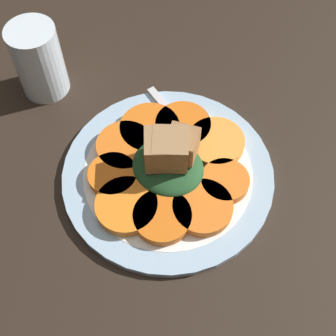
# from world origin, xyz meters

# --- Properties ---
(table_slab) EXTENTS (1.20, 1.20, 0.02)m
(table_slab) POSITION_xyz_m (0.00, 0.00, 0.01)
(table_slab) COLOR black
(table_slab) RESTS_ON ground
(plate) EXTENTS (0.28, 0.28, 0.01)m
(plate) POSITION_xyz_m (0.00, 0.00, 0.03)
(plate) COLOR #99B7D1
(plate) RESTS_ON table_slab
(carrot_slice_0) EXTENTS (0.06, 0.06, 0.01)m
(carrot_slice_0) POSITION_xyz_m (0.06, 0.05, 0.04)
(carrot_slice_0) COLOR orange
(carrot_slice_0) RESTS_ON plate
(carrot_slice_1) EXTENTS (0.08, 0.08, 0.01)m
(carrot_slice_1) POSITION_xyz_m (0.02, 0.07, 0.04)
(carrot_slice_1) COLOR orange
(carrot_slice_1) RESTS_ON plate
(carrot_slice_2) EXTENTS (0.07, 0.07, 0.01)m
(carrot_slice_2) POSITION_xyz_m (-0.03, 0.06, 0.04)
(carrot_slice_2) COLOR orange
(carrot_slice_2) RESTS_ON plate
(carrot_slice_3) EXTENTS (0.08, 0.08, 0.01)m
(carrot_slice_3) POSITION_xyz_m (-0.07, 0.02, 0.04)
(carrot_slice_3) COLOR orange
(carrot_slice_3) RESTS_ON plate
(carrot_slice_4) EXTENTS (0.06, 0.06, 0.01)m
(carrot_slice_4) POSITION_xyz_m (-0.07, -0.02, 0.04)
(carrot_slice_4) COLOR orange
(carrot_slice_4) RESTS_ON plate
(carrot_slice_5) EXTENTS (0.08, 0.08, 0.01)m
(carrot_slice_5) POSITION_xyz_m (-0.03, -0.07, 0.04)
(carrot_slice_5) COLOR orange
(carrot_slice_5) RESTS_ON plate
(carrot_slice_6) EXTENTS (0.08, 0.08, 0.01)m
(carrot_slice_6) POSITION_xyz_m (0.02, -0.07, 0.04)
(carrot_slice_6) COLOR orange
(carrot_slice_6) RESTS_ON plate
(carrot_slice_7) EXTENTS (0.08, 0.08, 0.01)m
(carrot_slice_7) POSITION_xyz_m (0.06, -0.04, 0.04)
(carrot_slice_7) COLOR orange
(carrot_slice_7) RESTS_ON plate
(carrot_slice_8) EXTENTS (0.08, 0.08, 0.01)m
(carrot_slice_8) POSITION_xyz_m (0.07, -0.00, 0.04)
(carrot_slice_8) COLOR orange
(carrot_slice_8) RESTS_ON plate
(center_pile) EXTENTS (0.10, 0.09, 0.07)m
(center_pile) POSITION_xyz_m (0.00, -0.00, 0.06)
(center_pile) COLOR #1E4723
(center_pile) RESTS_ON plate
(fork) EXTENTS (0.16, 0.09, 0.00)m
(fork) POSITION_xyz_m (0.01, -0.07, 0.03)
(fork) COLOR silver
(fork) RESTS_ON plate
(water_glass) EXTENTS (0.07, 0.07, 0.11)m
(water_glass) POSITION_xyz_m (0.24, -0.04, 0.08)
(water_glass) COLOR silver
(water_glass) RESTS_ON table_slab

